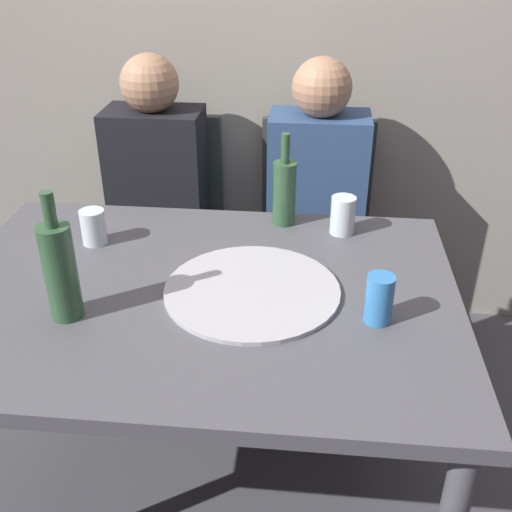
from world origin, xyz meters
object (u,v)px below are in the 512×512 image
dining_table (199,315)px  guest_in_beanie (316,210)px  wine_bottle (284,191)px  chair_right (315,223)px  beer_bottle (60,270)px  tumbler_far (93,227)px  tumbler_near (343,215)px  soda_can (379,299)px  chair_left (165,216)px  guest_in_sweater (153,203)px  pizza_tray (252,290)px

dining_table → guest_in_beanie: size_ratio=1.15×
wine_bottle → chair_right: 0.59m
dining_table → beer_bottle: bearing=-153.4°
tumbler_far → tumbler_near: bearing=10.8°
dining_table → chair_right: 0.94m
wine_bottle → guest_in_beanie: size_ratio=0.25×
dining_table → soda_can: 0.48m
chair_left → guest_in_beanie: bearing=166.0°
guest_in_sweater → chair_right: bearing=-166.0°
wine_bottle → tumbler_near: wine_bottle is taller
chair_right → tumbler_near: bearing=98.6°
beer_bottle → chair_right: (0.59, 1.02, -0.36)m
pizza_tray → chair_left: bearing=117.2°
dining_table → chair_right: bearing=71.2°
soda_can → chair_left: 1.27m
tumbler_far → guest_in_sweater: guest_in_sweater is taller
wine_bottle → beer_bottle: 0.74m
tumbler_near → chair_left: chair_left is taller
pizza_tray → guest_in_beanie: 0.75m
soda_can → dining_table: bearing=168.4°
chair_left → guest_in_sweater: (-0.00, -0.15, 0.13)m
wine_bottle → beer_bottle: size_ratio=0.89×
tumbler_far → soda_can: (0.80, -0.31, 0.01)m
pizza_tray → guest_in_sweater: (-0.45, 0.73, -0.11)m
tumbler_far → pizza_tray: bearing=-24.3°
pizza_tray → chair_right: (0.16, 0.88, -0.24)m
soda_can → chair_left: chair_left is taller
beer_bottle → chair_right: 1.23m
tumbler_near → chair_right: bearing=98.6°
pizza_tray → wine_bottle: size_ratio=1.57×
chair_right → wine_bottle: bearing=77.9°
soda_can → chair_left: size_ratio=0.14×
dining_table → guest_in_beanie: bearing=67.6°
guest_in_sweater → chair_left: bearing=-90.0°
wine_bottle → chair_left: bearing=137.2°
wine_bottle → guest_in_sweater: (-0.51, 0.32, -0.21)m
chair_right → beer_bottle: bearing=60.1°
dining_table → tumbler_near: size_ratio=11.63×
dining_table → wine_bottle: size_ratio=4.66×
guest_in_beanie → chair_right: bearing=-90.0°
dining_table → wine_bottle: bearing=64.1°
wine_bottle → chair_left: wine_bottle is taller
guest_in_sweater → dining_table: bearing=113.0°
tumbler_far → chair_right: 0.96m
guest_in_beanie → chair_left: bearing=-14.0°
tumbler_near → guest_in_sweater: size_ratio=0.10×
beer_bottle → tumbler_far: beer_bottle is taller
pizza_tray → chair_right: size_ratio=0.50×
chair_left → chair_right: bearing=-180.0°
beer_bottle → chair_left: size_ratio=0.36×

